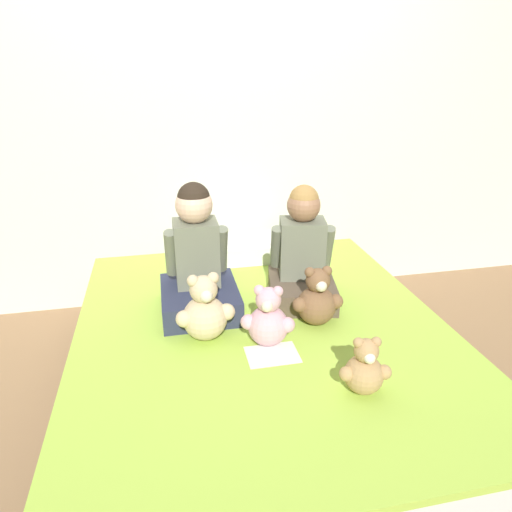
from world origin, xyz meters
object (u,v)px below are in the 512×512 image
(bed, at_px, (263,361))
(teddy_bear_at_foot_of_bed, at_px, (364,369))
(teddy_bear_held_by_left_child, at_px, (205,312))
(teddy_bear_between_children, at_px, (268,320))
(child_on_right, at_px, (302,256))
(sign_card, at_px, (272,355))
(pillow_at_headboard, at_px, (234,250))
(teddy_bear_held_by_right_child, at_px, (317,300))
(child_on_left, at_px, (198,264))

(bed, bearing_deg, teddy_bear_at_foot_of_bed, -63.67)
(teddy_bear_held_by_left_child, distance_m, teddy_bear_between_children, 0.27)
(child_on_right, height_order, sign_card, child_on_right)
(teddy_bear_held_by_left_child, height_order, pillow_at_headboard, teddy_bear_held_by_left_child)
(teddy_bear_between_children, relative_size, sign_card, 1.29)
(teddy_bear_held_by_right_child, bearing_deg, bed, 174.76)
(teddy_bear_held_by_left_child, bearing_deg, child_on_right, 21.69)
(teddy_bear_at_foot_of_bed, distance_m, sign_card, 0.40)
(teddy_bear_between_children, bearing_deg, sign_card, -71.12)
(teddy_bear_held_by_left_child, height_order, sign_card, teddy_bear_held_by_left_child)
(child_on_right, distance_m, pillow_at_headboard, 0.64)
(pillow_at_headboard, bearing_deg, teddy_bear_at_foot_of_bed, -79.05)
(teddy_bear_held_by_left_child, distance_m, teddy_bear_at_foot_of_bed, 0.70)
(bed, height_order, teddy_bear_held_by_right_child, teddy_bear_held_by_right_child)
(bed, height_order, sign_card, sign_card)
(teddy_bear_between_children, distance_m, pillow_at_headboard, 0.94)
(teddy_bear_held_by_right_child, xyz_separation_m, teddy_bear_between_children, (-0.25, -0.12, -0.00))
(bed, distance_m, child_on_left, 0.55)
(pillow_at_headboard, distance_m, sign_card, 1.02)
(bed, xyz_separation_m, teddy_bear_held_by_left_child, (-0.26, -0.04, 0.32))
(teddy_bear_at_foot_of_bed, bearing_deg, child_on_left, 132.38)
(sign_card, bearing_deg, child_on_right, 60.41)
(child_on_left, distance_m, pillow_at_headboard, 0.65)
(child_on_right, distance_m, teddy_bear_at_foot_of_bed, 0.75)
(teddy_bear_at_foot_of_bed, relative_size, pillow_at_headboard, 0.39)
(bed, distance_m, teddy_bear_held_by_right_child, 0.39)
(bed, relative_size, child_on_left, 3.18)
(child_on_right, height_order, teddy_bear_held_by_left_child, child_on_right)
(teddy_bear_between_children, height_order, sign_card, teddy_bear_between_children)
(teddy_bear_held_by_left_child, bearing_deg, sign_card, -43.15)
(sign_card, bearing_deg, pillow_at_headboard, 89.31)
(child_on_left, distance_m, child_on_right, 0.51)
(bed, distance_m, child_on_right, 0.53)
(teddy_bear_held_by_right_child, distance_m, sign_card, 0.34)
(pillow_at_headboard, relative_size, sign_card, 2.78)
(sign_card, bearing_deg, teddy_bear_at_foot_of_bed, -46.79)
(teddy_bear_at_foot_of_bed, xyz_separation_m, sign_card, (-0.26, 0.28, -0.09))
(teddy_bear_at_foot_of_bed, bearing_deg, teddy_bear_between_children, 133.23)
(teddy_bear_held_by_left_child, distance_m, teddy_bear_held_by_right_child, 0.50)
(teddy_bear_held_by_left_child, bearing_deg, teddy_bear_between_children, -28.17)
(teddy_bear_held_by_left_child, distance_m, pillow_at_headboard, 0.88)
(pillow_at_headboard, xyz_separation_m, sign_card, (-0.01, -1.02, -0.05))
(bed, bearing_deg, child_on_left, 138.58)
(teddy_bear_between_children, bearing_deg, teddy_bear_held_by_left_child, 178.26)
(child_on_right, xyz_separation_m, teddy_bear_held_by_right_child, (-0.01, -0.26, -0.11))
(child_on_left, bearing_deg, pillow_at_headboard, 65.31)
(bed, distance_m, teddy_bear_held_by_left_child, 0.41)
(bed, distance_m, sign_card, 0.30)
(teddy_bear_held_by_left_child, bearing_deg, child_on_left, 83.55)
(child_on_right, distance_m, teddy_bear_held_by_left_child, 0.59)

